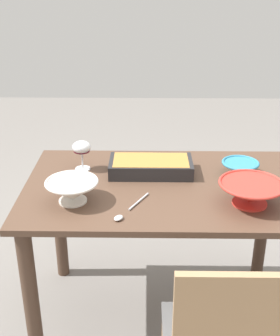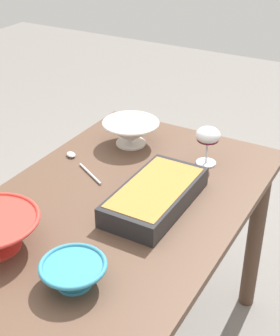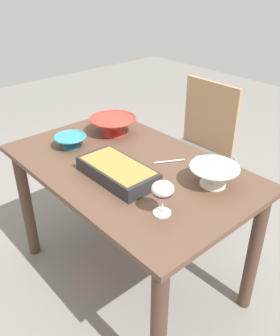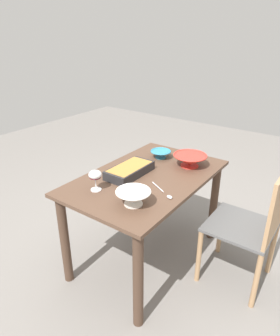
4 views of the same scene
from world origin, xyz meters
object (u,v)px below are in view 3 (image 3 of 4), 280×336
Objects in this scene: mixing_bowl at (71,141)px; chair at (196,147)px; casserole_dish at (117,171)px; dining_table at (129,188)px; wine_glass at (163,191)px; serving_bowl at (113,125)px; serving_spoon at (189,159)px; small_bowl at (214,174)px.

chair is at bearing 80.10° from mixing_bowl.
casserole_dish is at bearing -73.37° from chair.
dining_table is 0.48m from wine_glass.
serving_bowl is (-0.72, 0.32, -0.05)m from wine_glass.
casserole_dish reaches higher than dining_table.
wine_glass reaches higher than serving_bowl.
serving_bowl is 0.51m from serving_spoon.
mixing_bowl reaches higher than dining_table.
mixing_bowl is 0.78m from small_bowl.
casserole_dish is at bearing -1.54° from mixing_bowl.
wine_glass reaches higher than mixing_bowl.
serving_spoon is at bearing 74.96° from casserole_dish.
casserole_dish is at bearing -139.21° from small_bowl.
mixing_bowl reaches higher than serving_spoon.
chair reaches higher than dining_table.
chair is 4.30× the size of small_bowl.
small_bowl is at bearing 20.02° from mixing_bowl.
chair reaches higher than casserole_dish.
serving_spoon is at bearing 118.78° from wine_glass.
wine_glass is 0.79m from serving_bowl.
mixing_bowl is at bearing -163.27° from dining_table.
small_bowl is at bearing -45.56° from chair.
serving_spoon is at bearing 35.16° from mixing_bowl.
casserole_dish reaches higher than serving_spoon.
dining_table is at bearing 117.49° from casserole_dish.
chair is 2.45× the size of casserole_dish.
casserole_dish is 0.43m from small_bowl.
dining_table is 0.22m from casserole_dish.
dining_table is 0.46m from small_bowl.
mixing_bowl is (-0.73, 0.05, -0.07)m from wine_glass.
serving_bowl is at bearing -103.43° from chair.
wine_glass reaches higher than serving_spoon.
small_bowl is (0.32, 0.28, 0.02)m from casserole_dish.
mixing_bowl is (-0.41, 0.01, 0.00)m from casserole_dish.
serving_bowl is 1.13× the size of serving_spoon.
wine_glass is at bearing -24.04° from serving_bowl.
casserole_dish is 1.63× the size of serving_spoon.
chair reaches higher than wine_glass.
serving_bowl reaches higher than serving_spoon.
chair is at bearing 106.63° from casserole_dish.
small_bowl is (-0.00, 0.31, -0.05)m from wine_glass.
dining_table is 1.32× the size of chair.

